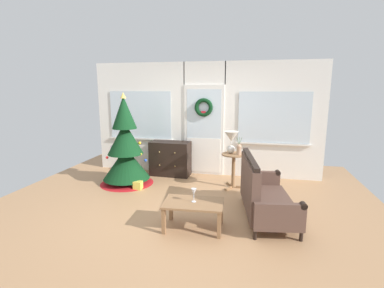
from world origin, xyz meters
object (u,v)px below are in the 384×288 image
object	(u,v)px
christmas_tree	(126,151)
flower_vase	(239,149)
dresser_cabinet	(170,158)
side_table	(234,164)
settee_sofa	(262,194)
table_lamp	(231,139)
coffee_table	(193,206)
gift_box	(138,185)
wine_glass	(194,192)

from	to	relation	value
christmas_tree	flower_vase	bearing A→B (deg)	3.75
dresser_cabinet	side_table	bearing A→B (deg)	-20.22
side_table	settee_sofa	bearing A→B (deg)	-67.18
table_lamp	coffee_table	bearing A→B (deg)	-100.89
table_lamp	coffee_table	xyz separation A→B (m)	(-0.36, -1.89, -0.64)
dresser_cabinet	gift_box	bearing A→B (deg)	-108.97
dresser_cabinet	settee_sofa	xyz separation A→B (m)	(2.00, -1.79, -0.01)
christmas_tree	gift_box	size ratio (longest dim) A/B	11.73
flower_vase	wine_glass	size ratio (longest dim) A/B	1.79
dresser_cabinet	christmas_tree	bearing A→B (deg)	-134.19
christmas_tree	table_lamp	bearing A→B (deg)	6.68
coffee_table	wine_glass	size ratio (longest dim) A/B	4.45
side_table	coffee_table	distance (m)	1.90
coffee_table	gift_box	size ratio (longest dim) A/B	5.38
christmas_tree	coffee_table	xyz separation A→B (m)	(1.79, -1.64, -0.35)
table_lamp	flower_vase	distance (m)	0.25
flower_vase	gift_box	size ratio (longest dim) A/B	2.17
settee_sofa	coffee_table	bearing A→B (deg)	-147.47
christmas_tree	dresser_cabinet	world-z (taller)	christmas_tree
coffee_table	wine_glass	bearing A→B (deg)	81.43
christmas_tree	wine_glass	xyz separation A→B (m)	(1.79, -1.62, -0.15)
side_table	wine_glass	size ratio (longest dim) A/B	3.58
settee_sofa	gift_box	distance (m)	2.49
settee_sofa	wine_glass	bearing A→B (deg)	-148.01
christmas_tree	coffee_table	size ratio (longest dim) A/B	2.18
dresser_cabinet	gift_box	size ratio (longest dim) A/B	5.66
dresser_cabinet	settee_sofa	world-z (taller)	settee_sofa
settee_sofa	gift_box	xyz separation A→B (m)	(-2.36, 0.74, -0.30)
table_lamp	flower_vase	xyz separation A→B (m)	(0.16, -0.10, -0.17)
christmas_tree	coffee_table	bearing A→B (deg)	-42.54
settee_sofa	christmas_tree	bearing A→B (deg)	159.28
side_table	coffee_table	size ratio (longest dim) A/B	0.80
flower_vase	gift_box	bearing A→B (deg)	-166.95
coffee_table	table_lamp	bearing A→B (deg)	79.11
dresser_cabinet	wine_glass	xyz separation A→B (m)	(1.05, -2.38, 0.15)
coffee_table	dresser_cabinet	bearing A→B (deg)	113.72
table_lamp	gift_box	world-z (taller)	table_lamp
dresser_cabinet	coffee_table	world-z (taller)	dresser_cabinet
table_lamp	wine_glass	size ratio (longest dim) A/B	2.26
settee_sofa	flower_vase	xyz separation A→B (m)	(-0.42, 1.19, 0.44)
christmas_tree	flower_vase	xyz separation A→B (m)	(2.31, 0.15, 0.12)
christmas_tree	table_lamp	size ratio (longest dim) A/B	4.30
wine_glass	dresser_cabinet	bearing A→B (deg)	113.88
settee_sofa	flower_vase	bearing A→B (deg)	109.68
dresser_cabinet	table_lamp	world-z (taller)	table_lamp
settee_sofa	coffee_table	distance (m)	1.12
dresser_cabinet	table_lamp	size ratio (longest dim) A/B	2.08
flower_vase	coffee_table	world-z (taller)	flower_vase
table_lamp	coffee_table	distance (m)	2.03
side_table	flower_vase	distance (m)	0.34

